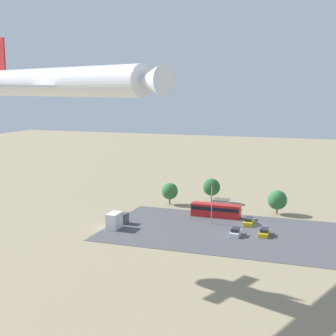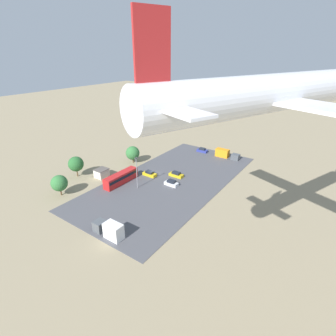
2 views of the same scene
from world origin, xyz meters
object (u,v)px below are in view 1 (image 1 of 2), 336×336
Objects in this scene: airplane at (63,82)px; bus at (216,210)px; parked_car_1 at (235,232)px; parked_car_2 at (249,222)px; shed_building at (221,204)px; parked_truck_0 at (117,220)px; parked_car_0 at (264,232)px.

bus is at bearing -176.20° from airplane.
parked_car_1 is 0.92× the size of parked_car_2.
shed_building is 14.81m from parked_car_2.
parked_car_1 is at bearing 29.10° from bus.
shed_building is at bearing 110.19° from parked_car_1.
parked_truck_0 reaches higher than bus.
parked_truck_0 is (18.49, 23.10, 0.36)m from shed_building.
parked_car_0 is at bearing 121.56° from parked_car_2.
parked_car_1 is 48.07m from airplane.
parked_car_2 is (4.33, -7.05, 0.03)m from parked_car_0.
parked_car_0 is 0.61× the size of parked_truck_0.
parked_car_1 is at bearing 166.75° from airplane.
airplane is (22.63, 39.55, 30.56)m from parked_car_2.
bus reaches higher than parked_car_1.
parked_car_2 is 0.11× the size of airplane.
bus is 54.35m from airplane.
shed_building is 29.59m from parked_truck_0.
parked_car_2 is at bearing 121.56° from parked_car_0.
parked_car_1 is at bearing 81.67° from parked_car_2.
parked_truck_0 is (27.50, 11.36, 0.93)m from parked_car_2.
parked_car_0 is at bearing 20.11° from parked_car_1.
airplane reaches higher than shed_building.
parked_car_0 is 52.13m from airplane.
shed_building is 0.98× the size of parked_car_1.
parked_car_2 is at bearing 22.45° from parked_truck_0.
bus is 1.60× the size of parked_truck_0.
shed_building reaches higher than parked_car_2.
parked_car_0 is 6.04m from parked_car_1.
bus is 0.30× the size of airplane.
parked_car_1 is 0.10× the size of airplane.
shed_building is 0.89× the size of parked_car_2.
airplane is (26.96, 32.50, 30.58)m from parked_car_0.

